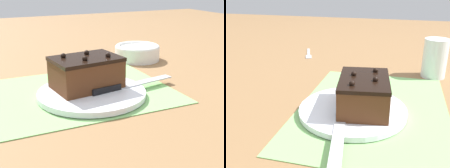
% 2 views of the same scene
% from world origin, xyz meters
% --- Properties ---
extents(ground_plane, '(3.00, 3.00, 0.00)m').
position_xyz_m(ground_plane, '(0.00, 0.00, 0.00)').
color(ground_plane, olive).
extents(placemat_woven, '(0.46, 0.34, 0.00)m').
position_xyz_m(placemat_woven, '(0.00, 0.00, 0.00)').
color(placemat_woven, '#7AB266').
rests_on(placemat_woven, ground_plane).
extents(cake_plate, '(0.24, 0.24, 0.01)m').
position_xyz_m(cake_plate, '(-0.04, 0.04, 0.01)').
color(cake_plate, white).
rests_on(cake_plate, placemat_woven).
extents(chocolate_cake, '(0.16, 0.13, 0.08)m').
position_xyz_m(chocolate_cake, '(-0.03, 0.02, 0.05)').
color(chocolate_cake, '#512D19').
rests_on(chocolate_cake, cake_plate).
extents(serving_knife, '(0.23, 0.06, 0.01)m').
position_xyz_m(serving_knife, '(-0.10, 0.05, 0.02)').
color(serving_knife, black).
rests_on(serving_knife, cake_plate).
extents(small_bowl, '(0.14, 0.14, 0.05)m').
position_xyz_m(small_bowl, '(-0.29, -0.21, 0.03)').
color(small_bowl, white).
rests_on(small_bowl, ground_plane).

